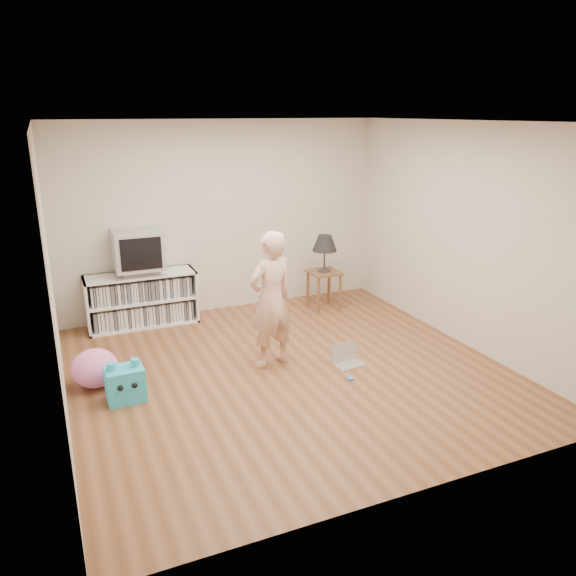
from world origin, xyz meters
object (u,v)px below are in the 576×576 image
at_px(media_unit, 142,299).
at_px(crt_tv, 138,250).
at_px(plush_blue, 125,383).
at_px(person, 271,300).
at_px(plush_pink, 95,368).
at_px(table_lamp, 325,244).
at_px(side_table, 324,280).
at_px(laptop, 347,358).
at_px(dvd_deck, 139,271).

height_order(media_unit, crt_tv, crt_tv).
xyz_separation_m(media_unit, crt_tv, (0.00, -0.02, 0.67)).
bearing_deg(crt_tv, plush_blue, -104.28).
xyz_separation_m(person, plush_pink, (-1.84, 0.24, -0.56)).
height_order(media_unit, table_lamp, table_lamp).
distance_m(media_unit, person, 2.16).
height_order(side_table, plush_blue, side_table).
relative_size(crt_tv, side_table, 1.09).
bearing_deg(media_unit, plush_blue, -104.15).
xyz_separation_m(plush_blue, plush_pink, (-0.24, 0.42, 0.02)).
height_order(person, laptop, person).
height_order(crt_tv, laptop, crt_tv).
bearing_deg(dvd_deck, laptop, -48.48).
bearing_deg(plush_pink, person, -7.42).
distance_m(crt_tv, plush_pink, 1.91).
distance_m(side_table, laptop, 1.88).
distance_m(side_table, person, 2.02).
xyz_separation_m(table_lamp, plush_pink, (-3.21, -1.19, -0.74)).
relative_size(dvd_deck, plush_pink, 0.97).
xyz_separation_m(dvd_deck, table_lamp, (2.47, -0.37, 0.21)).
relative_size(dvd_deck, crt_tv, 0.75).
height_order(side_table, plush_pink, side_table).
bearing_deg(media_unit, side_table, -8.87).
relative_size(laptop, plush_blue, 0.83).
relative_size(media_unit, plush_blue, 3.39).
height_order(dvd_deck, plush_blue, dvd_deck).
xyz_separation_m(table_lamp, person, (-1.38, -1.43, -0.18)).
bearing_deg(plush_blue, crt_tv, 73.84).
bearing_deg(laptop, dvd_deck, 126.51).
relative_size(person, laptop, 4.42).
bearing_deg(side_table, plush_blue, -151.50).
bearing_deg(person, media_unit, -74.59).
xyz_separation_m(media_unit, laptop, (1.87, -2.13, -0.29)).
distance_m(dvd_deck, plush_blue, 2.12).
height_order(plush_blue, plush_pink, plush_blue).
relative_size(crt_tv, plush_pink, 1.29).
relative_size(crt_tv, laptop, 1.75).
height_order(side_table, table_lamp, table_lamp).
bearing_deg(media_unit, plush_pink, -115.19).
height_order(dvd_deck, side_table, dvd_deck).
height_order(side_table, person, person).
bearing_deg(dvd_deck, crt_tv, -90.00).
relative_size(crt_tv, person, 0.40).
bearing_deg(table_lamp, plush_pink, -159.62).
bearing_deg(person, side_table, -149.47).
distance_m(dvd_deck, table_lamp, 2.51).
bearing_deg(person, plush_blue, -9.11).
relative_size(media_unit, plush_pink, 3.02).
bearing_deg(side_table, table_lamp, 0.00).
bearing_deg(dvd_deck, table_lamp, -8.52).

